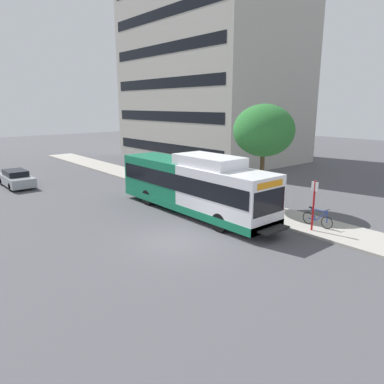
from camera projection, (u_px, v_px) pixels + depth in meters
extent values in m
plane|color=#4C4C51|center=(101.00, 207.00, 23.43)|extent=(120.00, 120.00, 0.00)
cube|color=#A8A399|center=(203.00, 195.00, 26.29)|extent=(3.00, 56.00, 0.14)
cube|color=white|center=(226.00, 194.00, 19.64)|extent=(2.54, 5.80, 2.73)
cube|color=#14724C|center=(164.00, 178.00, 23.96)|extent=(2.54, 5.80, 2.73)
cube|color=#14724C|center=(192.00, 204.00, 22.07)|extent=(2.57, 11.60, 0.44)
cube|color=black|center=(192.00, 180.00, 21.71)|extent=(2.58, 11.25, 0.96)
cube|color=black|center=(269.00, 202.00, 17.47)|extent=(2.34, 0.10, 1.24)
cube|color=orange|center=(270.00, 184.00, 17.26)|extent=(1.91, 0.08, 0.32)
cube|color=white|center=(209.00, 161.00, 20.33)|extent=(2.16, 4.06, 0.60)
cube|color=black|center=(274.00, 230.00, 17.49)|extent=(1.78, 0.60, 0.10)
cylinder|color=black|center=(220.00, 223.00, 18.69)|extent=(0.30, 1.00, 1.00)
cylinder|color=black|center=(249.00, 214.00, 20.11)|extent=(0.30, 1.00, 1.00)
cylinder|color=black|center=(148.00, 197.00, 23.75)|extent=(0.30, 1.00, 1.00)
cylinder|color=black|center=(175.00, 192.00, 25.16)|extent=(0.30, 1.00, 1.00)
cylinder|color=red|center=(313.00, 206.00, 18.35)|extent=(0.10, 0.10, 2.60)
cube|color=white|center=(315.00, 187.00, 18.10)|extent=(0.04, 0.36, 0.48)
torus|color=black|center=(327.00, 223.00, 18.75)|extent=(0.04, 0.66, 0.66)
torus|color=black|center=(308.00, 218.00, 19.57)|extent=(0.04, 0.66, 0.66)
cylinder|color=navy|center=(321.00, 216.00, 18.95)|extent=(0.05, 0.64, 0.64)
cylinder|color=navy|center=(313.00, 214.00, 19.28)|extent=(0.05, 0.34, 0.62)
cylinder|color=navy|center=(319.00, 210.00, 18.99)|extent=(0.05, 0.90, 0.05)
cylinder|color=navy|center=(312.00, 219.00, 19.40)|extent=(0.05, 0.45, 0.08)
cylinder|color=navy|center=(327.00, 216.00, 18.69)|extent=(0.05, 0.10, 0.67)
cylinder|color=black|center=(327.00, 210.00, 18.63)|extent=(0.52, 0.03, 0.03)
cube|color=black|center=(311.00, 208.00, 19.31)|extent=(0.12, 0.24, 0.06)
cylinder|color=#4C3823|center=(261.00, 180.00, 22.80)|extent=(0.28, 0.28, 3.35)
ellipsoid|color=#286B2D|center=(264.00, 130.00, 22.07)|extent=(3.74, 3.74, 3.18)
cube|color=#93999E|center=(17.00, 180.00, 29.04)|extent=(1.80, 4.50, 0.70)
cube|color=black|center=(15.00, 174.00, 28.99)|extent=(1.48, 2.34, 0.56)
cylinder|color=black|center=(11.00, 187.00, 27.59)|extent=(0.20, 0.64, 0.64)
cylinder|color=black|center=(32.00, 184.00, 28.58)|extent=(0.20, 0.64, 0.64)
cylinder|color=black|center=(2.00, 181.00, 29.60)|extent=(0.20, 0.64, 0.64)
cylinder|color=black|center=(22.00, 179.00, 30.60)|extent=(0.20, 0.64, 0.64)
cube|color=#ADA89E|center=(212.00, 6.00, 40.92)|extent=(13.65, 20.24, 34.62)
cube|color=black|center=(210.00, 144.00, 44.57)|extent=(13.71, 18.62, 1.10)
cube|color=black|center=(210.00, 115.00, 43.76)|extent=(13.71, 18.62, 1.10)
cube|color=black|center=(211.00, 85.00, 42.95)|extent=(13.71, 18.62, 1.10)
cube|color=black|center=(211.00, 54.00, 42.13)|extent=(13.71, 18.62, 1.10)
cube|color=black|center=(211.00, 22.00, 41.32)|extent=(13.71, 18.62, 1.10)
cylinder|color=#B7B7BC|center=(133.00, 127.00, 56.53)|extent=(1.10, 1.10, 6.19)
cylinder|color=#B7B7BC|center=(131.00, 85.00, 55.08)|extent=(0.91, 0.91, 6.19)
cylinder|color=#B7B7BC|center=(130.00, 42.00, 53.63)|extent=(0.72, 0.72, 6.19)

